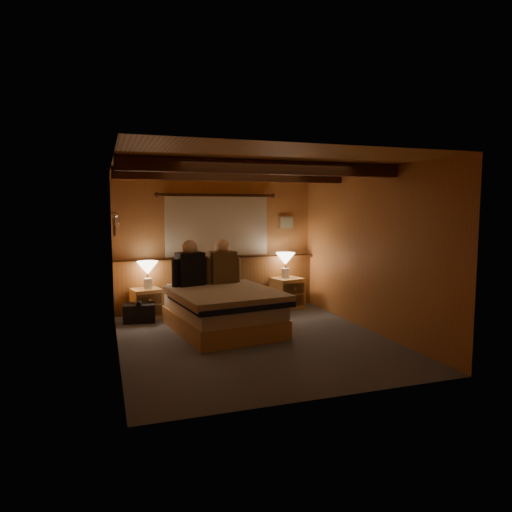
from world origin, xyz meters
name	(u,v)px	position (x,y,z in m)	size (l,w,h in m)	color
floor	(253,339)	(0.00, 0.00, 0.00)	(4.20, 4.20, 0.00)	#494F57
ceiling	(253,165)	(0.00, 0.00, 2.40)	(4.20, 4.20, 0.00)	tan
wall_back	(217,243)	(0.00, 2.10, 1.20)	(3.60, 3.60, 0.00)	#C47F46
wall_left	(115,258)	(-1.80, 0.00, 1.20)	(4.20, 4.20, 0.00)	#C47F46
wall_right	(368,250)	(1.80, 0.00, 1.20)	(4.20, 4.20, 0.00)	#C47F46
wall_front	(324,275)	(0.00, -2.10, 1.20)	(3.60, 3.60, 0.00)	#C47F46
wainscot	(218,283)	(0.00, 2.04, 0.49)	(3.60, 0.23, 0.94)	brown
curtain_window	(217,225)	(0.00, 2.03, 1.52)	(2.18, 0.09, 1.11)	#462311
ceiling_beams	(250,172)	(0.00, 0.15, 2.31)	(3.60, 1.65, 0.16)	#462311
coat_rail	(117,218)	(-1.72, 1.58, 1.67)	(0.05, 0.55, 0.24)	silver
framed_print	(287,223)	(1.35, 2.08, 1.55)	(0.30, 0.04, 0.25)	#A58352
bed	(223,309)	(-0.28, 0.57, 0.32)	(1.65, 2.00, 0.62)	tan
nightstand_left	(146,303)	(-1.29, 1.77, 0.25)	(0.52, 0.49, 0.49)	tan
nightstand_right	(287,293)	(1.23, 1.73, 0.28)	(0.59, 0.55, 0.55)	tan
lamp_left	(148,269)	(-1.25, 1.78, 0.81)	(0.35, 0.35, 0.46)	silver
lamp_right	(285,260)	(1.20, 1.75, 0.88)	(0.35, 0.35, 0.46)	silver
person_left	(190,267)	(-0.67, 1.09, 0.92)	(0.59, 0.33, 0.74)	black
person_right	(223,265)	(-0.13, 1.16, 0.91)	(0.60, 0.28, 0.73)	#523A21
duffel_bag	(140,313)	(-1.42, 1.51, 0.15)	(0.53, 0.36, 0.35)	black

